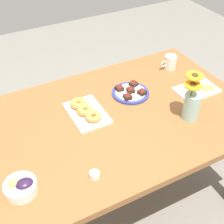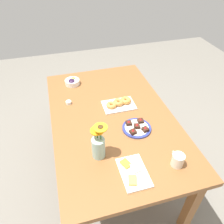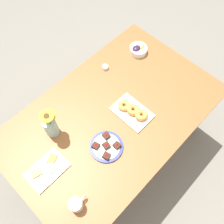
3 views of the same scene
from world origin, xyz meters
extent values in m
plane|color=slate|center=(0.00, 0.00, 0.00)|extent=(6.00, 6.00, 0.00)
cube|color=brown|center=(0.00, 0.00, 0.72)|extent=(1.60, 1.00, 0.04)
cube|color=brown|center=(-0.72, -0.42, 0.35)|extent=(0.07, 0.07, 0.70)
cylinder|color=silver|center=(-0.60, -0.28, 0.79)|extent=(0.08, 0.08, 0.09)
cylinder|color=brown|center=(-0.60, -0.28, 0.83)|extent=(0.07, 0.07, 0.00)
torus|color=silver|center=(-0.54, -0.28, 0.79)|extent=(0.05, 0.01, 0.05)
cylinder|color=white|center=(0.58, 0.25, 0.77)|extent=(0.14, 0.14, 0.05)
ellipsoid|color=#2D1938|center=(0.56, 0.26, 0.79)|extent=(0.08, 0.06, 0.04)
ellipsoid|color=#9EC14C|center=(0.60, 0.24, 0.79)|extent=(0.05, 0.04, 0.04)
cube|color=white|center=(-0.58, 0.02, 0.75)|extent=(0.26, 0.17, 0.01)
cube|color=#EFB74C|center=(-0.64, 0.05, 0.76)|extent=(0.08, 0.07, 0.02)
cube|color=white|center=(-0.56, 0.00, 0.76)|extent=(0.08, 0.06, 0.02)
cube|color=orange|center=(-0.51, 0.05, 0.76)|extent=(0.08, 0.07, 0.02)
cube|color=white|center=(0.11, -0.09, 0.75)|extent=(0.19, 0.28, 0.01)
torus|color=#D6893C|center=(0.13, -0.16, 0.77)|extent=(0.10, 0.10, 0.04)
torus|color=#CF833C|center=(0.12, -0.09, 0.77)|extent=(0.10, 0.10, 0.04)
torus|color=#D58A3F|center=(0.10, -0.02, 0.77)|extent=(0.12, 0.12, 0.04)
cylinder|color=white|center=(0.26, 0.33, 0.75)|extent=(0.05, 0.05, 0.03)
cylinder|color=#C68923|center=(0.26, 0.33, 0.76)|extent=(0.04, 0.04, 0.01)
cylinder|color=navy|center=(-0.20, -0.14, 0.75)|extent=(0.23, 0.23, 0.01)
cylinder|color=white|center=(-0.20, -0.14, 0.75)|extent=(0.19, 0.19, 0.01)
cube|color=#381E14|center=(-0.25, -0.09, 0.77)|extent=(0.05, 0.05, 0.02)
cone|color=red|center=(-0.25, -0.09, 0.79)|extent=(0.02, 0.02, 0.01)
cube|color=#381E14|center=(-0.15, -0.09, 0.77)|extent=(0.05, 0.05, 0.02)
cone|color=red|center=(-0.15, -0.09, 0.79)|extent=(0.02, 0.02, 0.01)
cube|color=#381E14|center=(-0.25, -0.19, 0.77)|extent=(0.05, 0.05, 0.02)
cone|color=red|center=(-0.25, -0.19, 0.79)|extent=(0.02, 0.02, 0.01)
cube|color=#381E14|center=(-0.15, -0.19, 0.77)|extent=(0.05, 0.05, 0.02)
cone|color=red|center=(-0.15, -0.19, 0.79)|extent=(0.02, 0.02, 0.01)
cube|color=#381E14|center=(-0.20, -0.14, 0.77)|extent=(0.05, 0.05, 0.02)
cone|color=red|center=(-0.20, -0.14, 0.79)|extent=(0.02, 0.02, 0.01)
cylinder|color=#99C1B7|center=(-0.38, 0.20, 0.82)|extent=(0.09, 0.09, 0.16)
cylinder|color=#3D702D|center=(-0.38, 0.18, 0.95)|extent=(0.01, 0.01, 0.10)
cylinder|color=yellow|center=(-0.38, 0.18, 1.00)|extent=(0.09, 0.09, 0.01)
cylinder|color=#472D14|center=(-0.38, 0.18, 1.01)|extent=(0.04, 0.04, 0.01)
cylinder|color=#3D702D|center=(-0.36, 0.20, 0.93)|extent=(0.01, 0.01, 0.06)
cylinder|color=orange|center=(-0.36, 0.20, 0.96)|extent=(0.09, 0.09, 0.01)
cylinder|color=#472D14|center=(-0.36, 0.20, 0.97)|extent=(0.04, 0.04, 0.01)
camera|label=1|loc=(0.62, 1.17, 1.86)|focal=50.00mm
camera|label=2|loc=(-1.34, 0.37, 1.94)|focal=35.00mm
camera|label=3|loc=(-0.60, -0.58, 2.34)|focal=40.00mm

